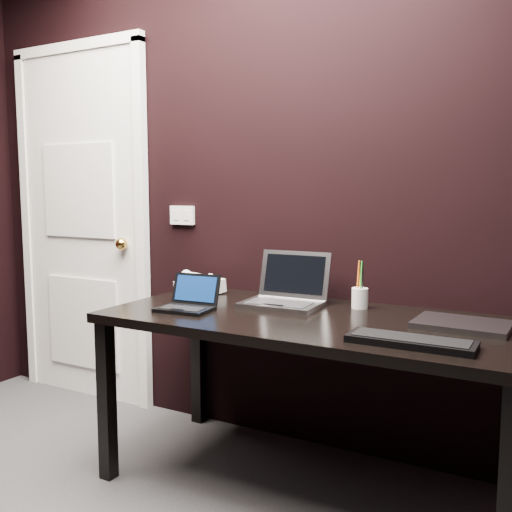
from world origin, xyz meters
The scene contains 11 objects.
wall_back centered at (0.00, 1.80, 1.30)m, with size 4.00×4.00×0.00m, color black.
door centered at (-1.35, 1.78, 1.04)m, with size 0.99×0.10×2.14m.
wall_switch centered at (-0.62, 1.79, 1.12)m, with size 0.15×0.02×0.10m.
desk centered at (0.30, 1.40, 0.66)m, with size 1.70×0.80×0.74m.
netbook centered at (-0.21, 1.26, 0.77)m, with size 0.25×0.22×0.15m.
silver_laptop centered at (0.11, 1.55, 0.78)m, with size 0.35×0.32×0.23m.
ext_keyboard centered at (0.77, 1.16, 0.75)m, with size 0.42×0.15×0.03m.
closed_laptop centered at (0.88, 1.50, 0.75)m, with size 0.35×0.26×0.02m.
desk_phone centered at (-0.39, 1.61, 0.78)m, with size 0.25×0.23×0.12m.
mobile_phone centered at (-0.36, 1.48, 0.77)m, with size 0.06×0.05×0.09m.
pen_cup centered at (0.43, 1.65, 0.79)m, with size 0.09×0.09×0.21m.
Camera 1 is at (1.21, -0.72, 1.26)m, focal length 40.00 mm.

